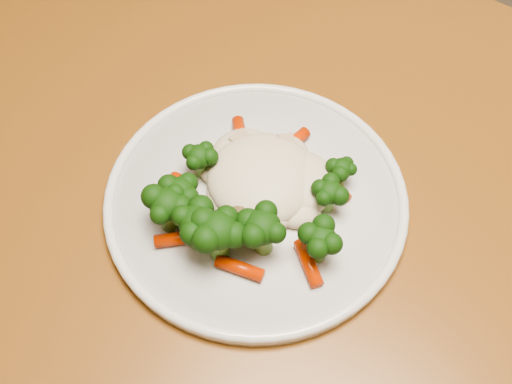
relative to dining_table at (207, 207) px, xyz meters
The scene contains 3 objects.
dining_table is the anchor object (origin of this frame).
plate 0.14m from the dining_table, 24.40° to the right, with size 0.28×0.28×0.01m, color silver.
meal 0.17m from the dining_table, 34.31° to the right, with size 0.18×0.18×0.05m.
Camera 1 is at (0.30, -0.15, 1.26)m, focal length 45.00 mm.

